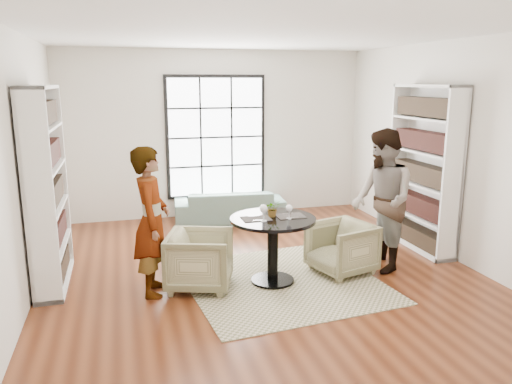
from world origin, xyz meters
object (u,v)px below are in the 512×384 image
object	(u,v)px
pedestal_table	(273,236)
person_right	(382,201)
person_left	(152,222)
sofa	(230,206)
armchair_right	(341,248)
armchair_left	(200,260)
wine_glass_right	(289,209)
flower_centerpiece	(273,208)
wine_glass_left	(264,209)

from	to	relation	value
pedestal_table	person_right	world-z (taller)	person_right
person_left	person_right	bearing A→B (deg)	-80.88
sofa	armchair_right	bearing A→B (deg)	113.33
armchair_right	person_right	distance (m)	0.81
armchair_left	wine_glass_right	size ratio (longest dim) A/B	4.33
person_right	flower_centerpiece	world-z (taller)	person_right
armchair_right	person_left	bearing A→B (deg)	-105.62
pedestal_table	wine_glass_left	bearing A→B (deg)	-142.19
wine_glass_left	armchair_right	bearing A→B (deg)	10.06
pedestal_table	flower_centerpiece	world-z (taller)	flower_centerpiece
wine_glass_left	wine_glass_right	bearing A→B (deg)	3.47
wine_glass_left	wine_glass_right	xyz separation A→B (m)	(0.32, 0.02, -0.02)
armchair_right	wine_glass_left	world-z (taller)	wine_glass_left
pedestal_table	wine_glass_right	world-z (taller)	wine_glass_right
wine_glass_right	person_right	bearing A→B (deg)	7.56
sofa	pedestal_table	bearing A→B (deg)	94.21
person_right	wine_glass_right	world-z (taller)	person_right
sofa	wine_glass_right	world-z (taller)	wine_glass_right
pedestal_table	sofa	size ratio (longest dim) A/B	0.54
person_left	person_right	world-z (taller)	person_right
pedestal_table	sofa	xyz separation A→B (m)	(0.08, 2.86, -0.32)
armchair_right	sofa	bearing A→B (deg)	-178.13
wine_glass_left	person_left	bearing A→B (deg)	171.43
pedestal_table	armchair_right	xyz separation A→B (m)	(0.96, 0.08, -0.27)
armchair_left	armchair_right	distance (m)	1.84
person_right	armchair_right	bearing A→B (deg)	-82.45
armchair_left	person_left	world-z (taller)	person_left
pedestal_table	sofa	world-z (taller)	pedestal_table
person_right	person_left	bearing A→B (deg)	-82.39
wine_glass_left	sofa	bearing A→B (deg)	85.56
wine_glass_right	pedestal_table	bearing A→B (deg)	149.94
armchair_right	wine_glass_right	distance (m)	1.02
sofa	person_left	xyz separation A→B (m)	(-1.52, -2.78, 0.59)
armchair_right	flower_centerpiece	size ratio (longest dim) A/B	3.60
person_left	person_right	distance (m)	2.95
sofa	flower_centerpiece	xyz separation A→B (m)	(-0.07, -2.80, 0.65)
armchair_right	wine_glass_left	size ratio (longest dim) A/B	3.60
person_left	wine_glass_left	bearing A→B (deg)	-89.51
sofa	armchair_right	xyz separation A→B (m)	(0.88, -2.78, 0.05)
person_left	armchair_left	bearing A→B (deg)	-80.94
person_left	pedestal_table	bearing A→B (deg)	-83.92
sofa	wine_glass_left	distance (m)	3.06
sofa	armchair_left	distance (m)	2.94
person_right	wine_glass_left	size ratio (longest dim) A/B	9.12
pedestal_table	armchair_left	size ratio (longest dim) A/B	1.37
person_left	wine_glass_left	xyz separation A→B (m)	(1.28, -0.19, 0.11)
sofa	armchair_left	bearing A→B (deg)	76.61
armchair_left	flower_centerpiece	xyz separation A→B (m)	(0.90, -0.02, 0.59)
wine_glass_right	flower_centerpiece	distance (m)	0.22
wine_glass_left	wine_glass_right	distance (m)	0.33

